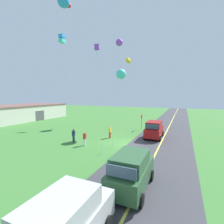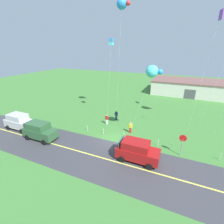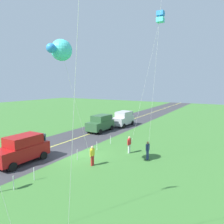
{
  "view_description": "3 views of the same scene",
  "coord_description": "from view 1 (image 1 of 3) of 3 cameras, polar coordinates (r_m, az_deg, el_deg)",
  "views": [
    {
      "loc": [
        -17.99,
        -6.35,
        5.66
      ],
      "look_at": [
        0.74,
        1.97,
        3.58
      ],
      "focal_mm": 26.07,
      "sensor_mm": 36.0,
      "label": 1
    },
    {
      "loc": [
        7.08,
        -16.83,
        11.11
      ],
      "look_at": [
        -1.08,
        1.8,
        3.04
      ],
      "focal_mm": 25.98,
      "sensor_mm": 36.0,
      "label": 2
    },
    {
      "loc": [
        13.95,
        11.89,
        6.41
      ],
      "look_at": [
        -0.86,
        3.04,
        4.08
      ],
      "focal_mm": 32.72,
      "sensor_mm": 36.0,
      "label": 3
    }
  ],
  "objects": [
    {
      "name": "road_centre_stripe",
      "position": [
        19.0,
        16.09,
        -11.75
      ],
      "size": [
        120.0,
        0.16,
        0.0
      ],
      "primitive_type": "cube",
      "color": "#E5E04C",
      "rests_on": "asphalt_road"
    },
    {
      "name": "ground_plane",
      "position": [
        19.91,
        4.4,
        -10.89
      ],
      "size": [
        120.0,
        120.0,
        0.1
      ],
      "primitive_type": "cube",
      "color": "#3D7533"
    },
    {
      "name": "fence_post_3",
      "position": [
        25.03,
        7.1,
        -6.27
      ],
      "size": [
        0.05,
        0.05,
        0.9
      ],
      "primitive_type": "cylinder",
      "color": "silver",
      "rests_on": "ground"
    },
    {
      "name": "fence_post_5",
      "position": [
        31.16,
        10.56,
        -3.93
      ],
      "size": [
        0.05,
        0.05,
        0.9
      ],
      "primitive_type": "cylinder",
      "color": "silver",
      "rests_on": "ground"
    },
    {
      "name": "asphalt_road",
      "position": [
        19.0,
        16.09,
        -11.76
      ],
      "size": [
        120.0,
        7.0,
        0.0
      ],
      "primitive_type": "cube",
      "color": "#38383D",
      "rests_on": "ground"
    },
    {
      "name": "kite_green_far",
      "position": [
        33.36,
        -5.33,
        21.12
      ],
      "size": [
        1.53,
        3.06,
        15.51
      ],
      "color": "silver",
      "rests_on": "ground"
    },
    {
      "name": "person_adult_near",
      "position": [
        18.85,
        -9.52,
        -9.02
      ],
      "size": [
        0.58,
        0.22,
        1.6
      ],
      "rotation": [
        0.0,
        0.0,
        2.89
      ],
      "color": "silver",
      "rests_on": "ground"
    },
    {
      "name": "kite_red_low",
      "position": [
        20.44,
        -17.09,
        23.23
      ],
      "size": [
        0.63,
        2.81,
        12.34
      ],
      "color": "silver",
      "rests_on": "ground"
    },
    {
      "name": "car_parked_west_near",
      "position": [
        10.5,
        6.78,
        -19.66
      ],
      "size": [
        4.4,
        2.12,
        2.24
      ],
      "color": "#2D5633",
      "rests_on": "ground"
    },
    {
      "name": "kite_pink_drift",
      "position": [
        35.64,
        2.59,
        23.14
      ],
      "size": [
        2.67,
        1.85,
        17.0
      ],
      "color": "silver",
      "rests_on": "ground"
    },
    {
      "name": "kite_yellow_high",
      "position": [
        23.52,
        3.25,
        13.11
      ],
      "size": [
        3.58,
        1.4,
        9.36
      ],
      "color": "silver",
      "rests_on": "ground"
    },
    {
      "name": "person_child_watcher",
      "position": [
        21.86,
        -0.74,
        -6.88
      ],
      "size": [
        0.58,
        0.22,
        1.6
      ],
      "rotation": [
        0.0,
        0.0,
        3.41
      ],
      "color": "red",
      "rests_on": "ground"
    },
    {
      "name": "kite_orange_near",
      "position": [
        31.2,
        5.8,
        17.48
      ],
      "size": [
        2.08,
        1.9,
        12.61
      ],
      "color": "silver",
      "rests_on": "ground"
    },
    {
      "name": "fence_post_1",
      "position": [
        18.32,
        0.29,
        -10.73
      ],
      "size": [
        0.05,
        0.05,
        0.9
      ],
      "primitive_type": "cylinder",
      "color": "silver",
      "rests_on": "ground"
    },
    {
      "name": "car_suv_foreground",
      "position": [
        22.54,
        14.53,
        -5.93
      ],
      "size": [
        4.4,
        2.12,
        2.24
      ],
      "color": "maroon",
      "rests_on": "ground"
    },
    {
      "name": "warehouse_distant",
      "position": [
        44.36,
        -28.33,
        0.04
      ],
      "size": [
        18.36,
        10.2,
        3.5
      ],
      "color": "beige",
      "rests_on": "ground"
    },
    {
      "name": "fence_post_4",
      "position": [
        26.43,
        8.05,
        -5.63
      ],
      "size": [
        0.05,
        0.05,
        0.9
      ],
      "primitive_type": "cylinder",
      "color": "silver",
      "rests_on": "ground"
    },
    {
      "name": "stop_sign",
      "position": [
        27.01,
        10.33,
        -2.51
      ],
      "size": [
        0.76,
        0.08,
        2.56
      ],
      "color": "gray",
      "rests_on": "ground"
    },
    {
      "name": "fence_post_0",
      "position": [
        16.11,
        -3.49,
        -13.08
      ],
      "size": [
        0.05,
        0.05,
        0.9
      ],
      "primitive_type": "cylinder",
      "color": "silver",
      "rests_on": "ground"
    },
    {
      "name": "person_adult_companion",
      "position": [
        20.61,
        -13.35,
        -7.82
      ],
      "size": [
        0.58,
        0.22,
        1.6
      ],
      "rotation": [
        0.0,
        0.0,
        4.02
      ],
      "color": "navy",
      "rests_on": "ground"
    },
    {
      "name": "fence_post_2",
      "position": [
        20.94,
        3.54,
        -8.62
      ],
      "size": [
        0.05,
        0.05,
        0.9
      ],
      "primitive_type": "cylinder",
      "color": "silver",
      "rests_on": "ground"
    },
    {
      "name": "kite_blue_mid",
      "position": [
        23.6,
        -16.5,
        33.1
      ],
      "size": [
        1.9,
        1.81,
        17.27
      ],
      "color": "silver",
      "rests_on": "ground"
    }
  ]
}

